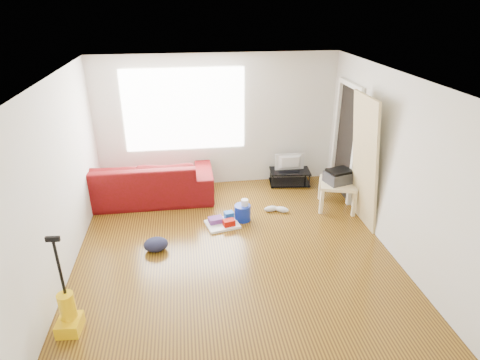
{
  "coord_description": "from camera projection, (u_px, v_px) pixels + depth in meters",
  "views": [
    {
      "loc": [
        -0.59,
        -4.77,
        3.41
      ],
      "look_at": [
        0.16,
        0.6,
        0.9
      ],
      "focal_mm": 30.0,
      "sensor_mm": 36.0,
      "label": 1
    }
  ],
  "objects": [
    {
      "name": "cleaning_tray",
      "position": [
        223.0,
        222.0,
        6.52
      ],
      "size": [
        0.58,
        0.51,
        0.18
      ],
      "rotation": [
        0.0,
        0.0,
        0.22
      ],
      "color": "white",
      "rests_on": "ground"
    },
    {
      "name": "door_panel",
      "position": [
        357.0,
        221.0,
        6.66
      ],
      "size": [
        0.26,
        0.84,
        2.1
      ],
      "primitive_type": "cube",
      "rotation": [
        0.0,
        -0.1,
        0.0
      ],
      "color": "tan",
      "rests_on": "ground"
    },
    {
      "name": "tv",
      "position": [
        290.0,
        163.0,
        7.77
      ],
      "size": [
        0.58,
        0.08,
        0.33
      ],
      "primitive_type": "imported",
      "rotation": [
        0.0,
        0.0,
        3.14
      ],
      "color": "black",
      "rests_on": "tv_stand"
    },
    {
      "name": "side_table",
      "position": [
        338.0,
        186.0,
        6.92
      ],
      "size": [
        0.74,
        0.74,
        0.49
      ],
      "rotation": [
        0.0,
        0.0,
        -0.29
      ],
      "color": "beige",
      "rests_on": "ground"
    },
    {
      "name": "room",
      "position": [
        238.0,
        171.0,
        5.41
      ],
      "size": [
        4.51,
        5.01,
        2.51
      ],
      "color": "#3F2910",
      "rests_on": "ground"
    },
    {
      "name": "sneakers",
      "position": [
        276.0,
        209.0,
        6.92
      ],
      "size": [
        0.44,
        0.22,
        0.1
      ],
      "rotation": [
        0.0,
        0.0,
        -0.33
      ],
      "color": "silver",
      "rests_on": "ground"
    },
    {
      "name": "toilet_paper",
      "position": [
        245.0,
        210.0,
        6.62
      ],
      "size": [
        0.12,
        0.12,
        0.11
      ],
      "primitive_type": "cylinder",
      "color": "silver",
      "rests_on": "bucket"
    },
    {
      "name": "bucket",
      "position": [
        243.0,
        220.0,
        6.69
      ],
      "size": [
        0.28,
        0.28,
        0.27
      ],
      "primitive_type": "cylinder",
      "rotation": [
        0.0,
        0.0,
        -0.03
      ],
      "color": "navy",
      "rests_on": "ground"
    },
    {
      "name": "printer",
      "position": [
        339.0,
        176.0,
        6.84
      ],
      "size": [
        0.52,
        0.44,
        0.23
      ],
      "rotation": [
        0.0,
        0.0,
        0.28
      ],
      "color": "#2E2E32",
      "rests_on": "side_table"
    },
    {
      "name": "tv_stand",
      "position": [
        290.0,
        177.0,
        7.9
      ],
      "size": [
        0.81,
        0.52,
        0.29
      ],
      "rotation": [
        0.0,
        0.0,
        -0.1
      ],
      "color": "black",
      "rests_on": "ground"
    },
    {
      "name": "sofa",
      "position": [
        142.0,
        199.0,
        7.36
      ],
      "size": [
        2.59,
        1.01,
        0.76
      ],
      "primitive_type": "imported",
      "rotation": [
        0.0,
        0.0,
        3.14
      ],
      "color": "#4D0A04",
      "rests_on": "ground"
    },
    {
      "name": "backpack",
      "position": [
        157.0,
        250.0,
        5.9
      ],
      "size": [
        0.38,
        0.31,
        0.2
      ],
      "primitive_type": "ellipsoid",
      "rotation": [
        0.0,
        0.0,
        0.08
      ],
      "color": "#1A1933",
      "rests_on": "ground"
    },
    {
      "name": "vacuum",
      "position": [
        68.0,
        314.0,
        4.41
      ],
      "size": [
        0.27,
        0.3,
        1.19
      ],
      "rotation": [
        0.0,
        0.0,
        -0.07
      ],
      "color": "#E7B007",
      "rests_on": "ground"
    }
  ]
}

